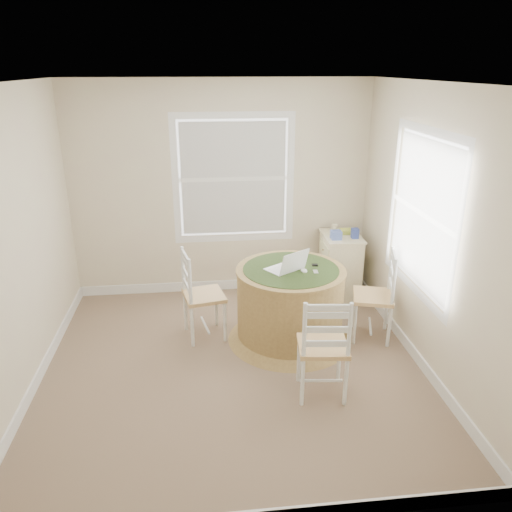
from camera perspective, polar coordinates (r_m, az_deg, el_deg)
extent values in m
cube|color=#8F755B|center=(4.95, -2.59, -12.59)|extent=(3.60, 3.60, 0.02)
cube|color=white|center=(4.12, -3.22, 19.35)|extent=(3.60, 3.60, 0.02)
cube|color=beige|center=(6.10, -4.00, 7.44)|extent=(3.60, 0.02, 2.60)
cube|color=beige|center=(2.72, -0.32, -10.62)|extent=(3.60, 0.02, 2.60)
cube|color=beige|center=(4.63, -25.84, 0.88)|extent=(0.02, 3.60, 2.60)
cube|color=beige|center=(4.82, 19.17, 2.58)|extent=(0.02, 3.60, 2.60)
cube|color=white|center=(6.48, -3.72, -3.31)|extent=(3.60, 0.02, 0.12)
cube|color=white|center=(5.14, -23.41, -12.19)|extent=(0.02, 3.60, 0.12)
cube|color=white|center=(5.31, 17.37, -10.21)|extent=(0.02, 3.60, 0.12)
cylinder|color=#A5884A|center=(5.20, 3.91, -5.21)|extent=(1.10, 1.10, 0.71)
cone|color=#A5884A|center=(5.38, 3.80, -8.99)|extent=(1.30, 1.30, 0.08)
cylinder|color=#A5884A|center=(5.05, 4.01, -1.69)|extent=(1.12, 1.12, 0.03)
cylinder|color=#34461E|center=(5.05, 4.01, -1.52)|extent=(0.97, 0.97, 0.01)
cone|color=#34461E|center=(5.07, 3.99, -2.11)|extent=(1.08, 1.08, 0.10)
cube|color=white|center=(5.04, 3.20, -1.48)|extent=(0.42, 0.40, 0.02)
cube|color=silver|center=(5.04, 3.20, -1.37)|extent=(0.31, 0.27, 0.00)
cube|color=black|center=(4.90, 4.44, -0.68)|extent=(0.33, 0.25, 0.23)
ellipsoid|color=white|center=(4.99, 5.50, -1.68)|extent=(0.07, 0.11, 0.03)
cube|color=#B7BABF|center=(5.00, 6.83, -1.84)|extent=(0.05, 0.09, 0.02)
cube|color=black|center=(5.15, 6.74, -1.08)|extent=(0.06, 0.05, 0.02)
cube|color=#F5E7B7|center=(6.26, 9.57, -1.21)|extent=(0.43, 0.58, 0.78)
cube|color=#F5E7B7|center=(6.12, 9.79, 2.26)|extent=(0.46, 0.61, 0.02)
cube|color=beige|center=(6.30, 7.49, -3.25)|extent=(0.02, 0.49, 0.17)
cube|color=beige|center=(6.21, 7.59, -1.24)|extent=(0.02, 0.49, 0.17)
cube|color=beige|center=(6.13, 7.69, 0.74)|extent=(0.02, 0.49, 0.17)
cube|color=#4F66B5|center=(5.96, 9.11, 2.38)|extent=(0.12, 0.12, 0.10)
cube|color=#C4D24A|center=(6.18, 10.28, 2.80)|extent=(0.15, 0.10, 0.06)
cube|color=navy|center=(6.02, 11.30, 2.54)|extent=(0.08, 0.08, 0.12)
cylinder|color=beige|center=(6.25, 8.93, 3.23)|extent=(0.07, 0.07, 0.09)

